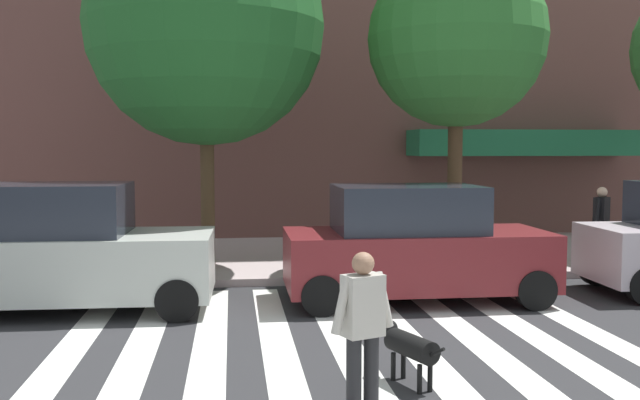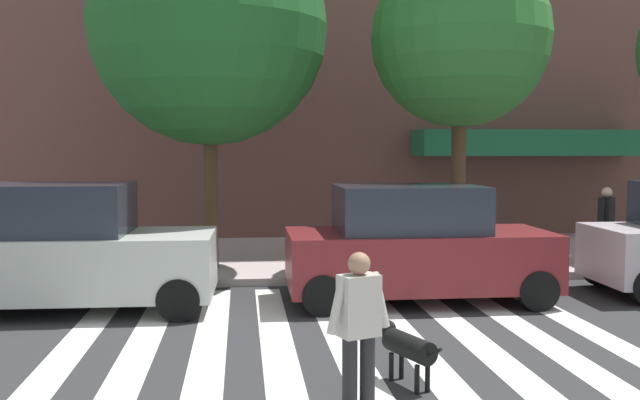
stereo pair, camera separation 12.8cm
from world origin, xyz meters
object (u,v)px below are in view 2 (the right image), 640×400
street_tree_middle (460,39)px  pedestrian_bystander (606,221)px  parked_car_third_in_line (416,246)px  street_tree_nearest (209,27)px  dog_on_leash (406,346)px  parked_car_behind_first (66,251)px  pedestrian_dog_walker (359,325)px

street_tree_middle → pedestrian_bystander: size_ratio=3.99×
parked_car_third_in_line → street_tree_middle: street_tree_middle is taller
street_tree_nearest → street_tree_middle: 5.10m
dog_on_leash → pedestrian_bystander: bearing=47.9°
parked_car_behind_first → pedestrian_bystander: bearing=13.0°
parked_car_behind_first → pedestrian_bystander: size_ratio=2.85×
street_tree_middle → pedestrian_dog_walker: size_ratio=3.99×
parked_car_behind_first → parked_car_third_in_line: bearing=-0.0°
street_tree_nearest → parked_car_third_in_line: bearing=-38.5°
pedestrian_dog_walker → pedestrian_bystander: pedestrian_bystander is taller
parked_car_behind_first → street_tree_nearest: bearing=52.3°
parked_car_third_in_line → street_tree_middle: 4.85m
street_tree_middle → pedestrian_dog_walker: (-3.35, -7.46, -3.92)m
pedestrian_bystander → parked_car_behind_first: bearing=-167.0°
dog_on_leash → pedestrian_bystander: 8.83m
parked_car_behind_first → street_tree_nearest: size_ratio=0.64×
parked_car_behind_first → dog_on_leash: parked_car_behind_first is taller
parked_car_third_in_line → street_tree_middle: (1.51, 2.47, 3.89)m
parked_car_behind_first → street_tree_middle: bearing=18.7°
parked_car_behind_first → street_tree_middle: (7.29, 2.47, 3.88)m
pedestrian_bystander → dog_on_leash: bearing=-132.1°
parked_car_behind_first → dog_on_leash: 6.20m
street_tree_nearest → street_tree_middle: (5.09, -0.37, -0.20)m
street_tree_middle → parked_car_third_in_line: bearing=-121.5°
parked_car_behind_first → pedestrian_bystander: parked_car_behind_first is taller
parked_car_third_in_line → pedestrian_bystander: parked_car_third_in_line is taller
parked_car_behind_first → dog_on_leash: (4.62, -4.10, -0.52)m
street_tree_nearest → pedestrian_bystander: (8.33, -0.41, -3.98)m
street_tree_nearest → street_tree_middle: bearing=-4.2°
parked_car_third_in_line → pedestrian_dog_walker: size_ratio=2.73×
dog_on_leash → pedestrian_bystander: pedestrian_bystander is taller
parked_car_third_in_line → street_tree_nearest: street_tree_nearest is taller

